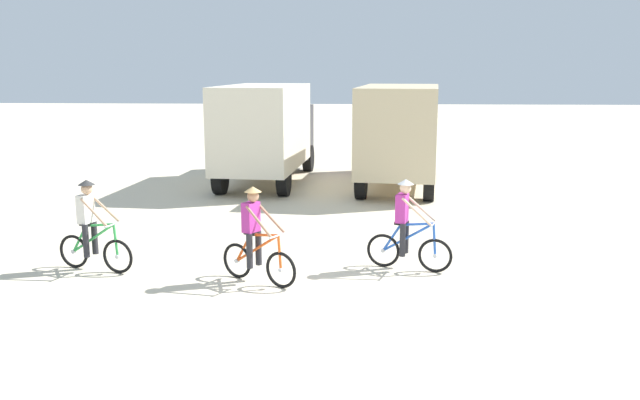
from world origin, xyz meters
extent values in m
plane|color=beige|center=(0.00, 0.00, 0.00)|extent=(120.00, 120.00, 0.00)
cube|color=beige|center=(-2.81, 11.62, 2.00)|extent=(2.84, 5.39, 2.70)
cube|color=#2D2D33|center=(-2.52, 15.01, 1.50)|extent=(2.32, 1.68, 2.00)
cube|color=black|center=(-2.46, 15.71, 1.85)|extent=(2.02, 0.25, 0.80)
cylinder|color=black|center=(-3.54, 15.00, 0.50)|extent=(0.40, 1.02, 1.00)
cylinder|color=black|center=(-1.51, 14.82, 0.50)|extent=(0.40, 1.02, 1.00)
cylinder|color=black|center=(-3.97, 10.03, 0.50)|extent=(0.40, 1.02, 1.00)
cylinder|color=black|center=(-1.94, 9.85, 0.50)|extent=(0.40, 1.02, 1.00)
cube|color=#CCB78E|center=(1.67, 11.09, 2.00)|extent=(3.01, 5.45, 2.70)
cube|color=#B21E1E|center=(2.08, 14.46, 1.50)|extent=(2.37, 1.76, 2.00)
cube|color=black|center=(2.17, 15.16, 1.85)|extent=(2.02, 0.32, 0.80)
cylinder|color=black|center=(1.06, 14.49, 0.50)|extent=(0.44, 1.03, 1.00)
cylinder|color=black|center=(3.08, 14.24, 0.50)|extent=(0.44, 1.03, 1.00)
cylinder|color=black|center=(0.45, 9.53, 0.50)|extent=(0.44, 1.03, 1.00)
cylinder|color=black|center=(2.48, 9.29, 0.50)|extent=(0.44, 1.03, 1.00)
torus|color=black|center=(-4.36, 1.85, 0.34)|extent=(0.67, 0.26, 0.68)
cylinder|color=silver|center=(-4.36, 1.85, 0.34)|extent=(0.10, 0.10, 0.08)
torus|color=black|center=(-5.36, 2.16, 0.34)|extent=(0.67, 0.26, 0.68)
cylinder|color=silver|center=(-5.36, 2.16, 0.34)|extent=(0.10, 0.10, 0.08)
cylinder|color=green|center=(-4.88, 2.01, 0.66)|extent=(1.00, 0.35, 0.68)
cylinder|color=green|center=(-4.72, 1.96, 0.94)|extent=(0.65, 0.24, 0.13)
cylinder|color=green|center=(-5.20, 2.11, 0.62)|extent=(0.39, 0.16, 0.59)
cylinder|color=green|center=(-4.38, 1.86, 0.66)|extent=(0.11, 0.08, 0.64)
cylinder|color=silver|center=(-4.41, 1.86, 0.98)|extent=(0.19, 0.51, 0.04)
cube|color=black|center=(-5.03, 2.06, 0.93)|extent=(0.26, 0.19, 0.06)
cube|color=silver|center=(-5.01, 2.05, 1.24)|extent=(0.29, 0.36, 0.56)
sphere|color=tan|center=(-4.96, 2.03, 1.64)|extent=(0.22, 0.22, 0.22)
cone|color=#333333|center=(-4.96, 2.03, 1.77)|extent=(0.32, 0.32, 0.10)
cylinder|color=#26262B|center=(-4.92, 2.16, 0.63)|extent=(0.12, 0.12, 0.66)
cylinder|color=#26262B|center=(-4.99, 1.91, 0.63)|extent=(0.12, 0.12, 0.66)
cylinder|color=tan|center=(-4.64, 2.12, 1.23)|extent=(0.62, 0.19, 0.53)
cylinder|color=tan|center=(-4.74, 1.78, 1.23)|extent=(0.60, 0.27, 0.53)
torus|color=black|center=(-1.09, 1.14, 0.34)|extent=(0.61, 0.40, 0.68)
cylinder|color=silver|center=(-1.09, 1.14, 0.34)|extent=(0.11, 0.11, 0.08)
torus|color=black|center=(-1.99, 1.69, 0.34)|extent=(0.61, 0.40, 0.68)
cylinder|color=silver|center=(-1.99, 1.69, 0.34)|extent=(0.11, 0.11, 0.08)
cylinder|color=#E05119|center=(-1.56, 1.43, 0.66)|extent=(0.90, 0.58, 0.68)
cylinder|color=#E05119|center=(-1.41, 1.34, 0.94)|extent=(0.59, 0.39, 0.13)
cylinder|color=#E05119|center=(-1.84, 1.60, 0.62)|extent=(0.36, 0.24, 0.59)
cylinder|color=#E05119|center=(-1.11, 1.15, 0.66)|extent=(0.11, 0.09, 0.64)
cylinder|color=silver|center=(-1.13, 1.17, 0.98)|extent=(0.30, 0.46, 0.04)
cube|color=black|center=(-1.69, 1.51, 0.93)|extent=(0.27, 0.23, 0.06)
cube|color=#AD2D8C|center=(-1.67, 1.50, 1.24)|extent=(0.34, 0.38, 0.56)
sphere|color=#A87A5B|center=(-1.62, 1.47, 1.64)|extent=(0.22, 0.22, 0.22)
cone|color=tan|center=(-1.62, 1.47, 1.77)|extent=(0.32, 0.32, 0.10)
cylinder|color=#26262B|center=(-1.55, 1.58, 0.63)|extent=(0.12, 0.12, 0.66)
cylinder|color=#26262B|center=(-1.69, 1.35, 0.63)|extent=(0.12, 0.12, 0.66)
cylinder|color=#A87A5B|center=(-1.29, 1.47, 1.23)|extent=(0.58, 0.33, 0.53)
cylinder|color=#A87A5B|center=(-1.48, 1.17, 1.23)|extent=(0.54, 0.40, 0.53)
torus|color=black|center=(1.83, 2.21, 0.34)|extent=(0.67, 0.27, 0.68)
cylinder|color=silver|center=(1.83, 2.21, 0.34)|extent=(0.10, 0.10, 0.08)
torus|color=black|center=(0.83, 2.54, 0.34)|extent=(0.67, 0.27, 0.68)
cylinder|color=silver|center=(0.83, 2.54, 0.34)|extent=(0.10, 0.10, 0.08)
cylinder|color=blue|center=(1.30, 2.38, 0.66)|extent=(0.99, 0.37, 0.68)
cylinder|color=blue|center=(1.47, 2.33, 0.94)|extent=(0.64, 0.25, 0.13)
cylinder|color=blue|center=(0.99, 2.49, 0.62)|extent=(0.38, 0.17, 0.59)
cylinder|color=blue|center=(1.80, 2.22, 0.66)|extent=(0.11, 0.08, 0.64)
cylinder|color=silver|center=(1.78, 2.23, 0.98)|extent=(0.20, 0.51, 0.04)
cube|color=black|center=(1.16, 2.43, 0.93)|extent=(0.27, 0.19, 0.06)
cube|color=#AD2D8C|center=(1.18, 2.43, 1.24)|extent=(0.29, 0.37, 0.56)
sphere|color=beige|center=(1.23, 2.41, 1.64)|extent=(0.22, 0.22, 0.22)
cone|color=silver|center=(1.23, 2.41, 1.77)|extent=(0.32, 0.32, 0.10)
cylinder|color=#26262B|center=(1.27, 2.53, 0.63)|extent=(0.12, 0.12, 0.66)
cylinder|color=#26262B|center=(1.19, 2.28, 0.63)|extent=(0.12, 0.12, 0.66)
cylinder|color=beige|center=(1.55, 2.49, 1.23)|extent=(0.62, 0.20, 0.53)
cylinder|color=beige|center=(1.44, 2.15, 1.23)|extent=(0.60, 0.28, 0.53)
camera|label=1|loc=(0.20, -10.40, 3.99)|focal=37.34mm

